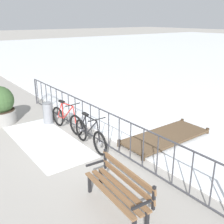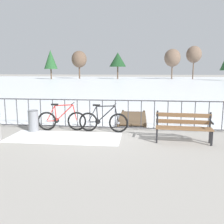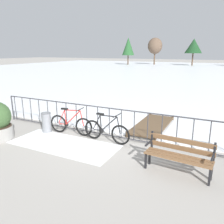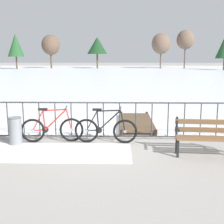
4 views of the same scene
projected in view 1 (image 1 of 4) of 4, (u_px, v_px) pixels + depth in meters
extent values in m
plane|color=#9E9991|center=(95.00, 140.00, 7.95)|extent=(160.00, 160.00, 0.00)
cube|color=white|center=(46.00, 141.00, 7.88)|extent=(3.57, 1.51, 0.01)
cylinder|color=#38383D|center=(95.00, 106.00, 7.60)|extent=(9.00, 0.04, 0.04)
cylinder|color=#38383D|center=(95.00, 137.00, 7.92)|extent=(9.00, 0.04, 0.04)
cylinder|color=#38383D|center=(36.00, 92.00, 11.17)|extent=(0.06, 0.06, 1.05)
cylinder|color=#38383D|center=(37.00, 91.00, 11.02)|extent=(0.03, 0.03, 0.97)
cylinder|color=#38383D|center=(42.00, 94.00, 10.68)|extent=(0.03, 0.03, 0.97)
cylinder|color=#38383D|center=(46.00, 96.00, 10.33)|extent=(0.03, 0.03, 0.97)
cylinder|color=#38383D|center=(52.00, 99.00, 9.99)|extent=(0.03, 0.03, 0.97)
cylinder|color=#38383D|center=(57.00, 102.00, 9.65)|extent=(0.03, 0.03, 0.97)
cylinder|color=#38383D|center=(63.00, 105.00, 9.30)|extent=(0.03, 0.03, 0.97)
cylinder|color=#38383D|center=(69.00, 108.00, 8.96)|extent=(0.03, 0.03, 0.97)
cylinder|color=#38383D|center=(76.00, 112.00, 8.62)|extent=(0.03, 0.03, 0.97)
cylinder|color=#38383D|center=(83.00, 116.00, 8.27)|extent=(0.03, 0.03, 0.97)
cylinder|color=#38383D|center=(91.00, 120.00, 7.93)|extent=(0.03, 0.03, 0.97)
cylinder|color=#38383D|center=(99.00, 125.00, 7.59)|extent=(0.03, 0.03, 0.97)
cylinder|color=#38383D|center=(109.00, 130.00, 7.24)|extent=(0.03, 0.03, 0.97)
cylinder|color=#38383D|center=(119.00, 135.00, 6.90)|extent=(0.03, 0.03, 0.97)
cylinder|color=#38383D|center=(131.00, 141.00, 6.56)|extent=(0.03, 0.03, 0.97)
cylinder|color=#38383D|center=(143.00, 148.00, 6.21)|extent=(0.03, 0.03, 0.97)
cylinder|color=#38383D|center=(157.00, 156.00, 5.87)|extent=(0.03, 0.03, 0.97)
cylinder|color=#38383D|center=(173.00, 164.00, 5.53)|extent=(0.03, 0.03, 0.97)
cylinder|color=#38383D|center=(191.00, 174.00, 5.18)|extent=(0.03, 0.03, 0.97)
cylinder|color=#38383D|center=(212.00, 185.00, 4.84)|extent=(0.03, 0.03, 0.97)
torus|color=black|center=(58.00, 116.00, 8.90)|extent=(0.66, 0.12, 0.66)
cylinder|color=gray|center=(58.00, 116.00, 8.90)|extent=(0.08, 0.07, 0.08)
torus|color=black|center=(76.00, 125.00, 8.17)|extent=(0.66, 0.12, 0.66)
cylinder|color=gray|center=(76.00, 125.00, 8.17)|extent=(0.08, 0.07, 0.08)
cylinder|color=red|center=(63.00, 111.00, 8.58)|extent=(0.08, 0.04, 0.53)
cylinder|color=red|center=(68.00, 113.00, 8.36)|extent=(0.61, 0.10, 0.59)
cylinder|color=red|center=(67.00, 104.00, 8.29)|extent=(0.63, 0.10, 0.07)
cylinder|color=red|center=(61.00, 117.00, 8.78)|extent=(0.34, 0.06, 0.05)
cylinder|color=red|center=(60.00, 110.00, 8.70)|extent=(0.32, 0.06, 0.56)
cylinder|color=red|center=(75.00, 116.00, 8.11)|extent=(0.16, 0.05, 0.59)
cube|color=black|center=(62.00, 101.00, 8.50)|extent=(0.25, 0.12, 0.05)
cylinder|color=black|center=(73.00, 105.00, 8.05)|extent=(0.08, 0.52, 0.03)
cylinder|color=black|center=(63.00, 118.00, 8.66)|extent=(0.18, 0.04, 0.18)
torus|color=black|center=(81.00, 130.00, 7.80)|extent=(0.66, 0.09, 0.66)
cylinder|color=gray|center=(81.00, 130.00, 7.80)|extent=(0.08, 0.06, 0.08)
torus|color=black|center=(100.00, 143.00, 6.98)|extent=(0.66, 0.09, 0.66)
cylinder|color=gray|center=(100.00, 143.00, 6.98)|extent=(0.08, 0.06, 0.08)
cylinder|color=black|center=(86.00, 124.00, 7.46)|extent=(0.08, 0.04, 0.53)
cylinder|color=black|center=(92.00, 128.00, 7.21)|extent=(0.61, 0.07, 0.59)
cylinder|color=black|center=(91.00, 118.00, 7.14)|extent=(0.63, 0.07, 0.07)
cylinder|color=black|center=(84.00, 132.00, 7.67)|extent=(0.34, 0.05, 0.05)
cylinder|color=black|center=(83.00, 123.00, 7.60)|extent=(0.32, 0.05, 0.56)
cylinder|color=black|center=(98.00, 132.00, 6.94)|extent=(0.16, 0.04, 0.59)
cube|color=black|center=(85.00, 114.00, 7.38)|extent=(0.24, 0.11, 0.05)
cylinder|color=black|center=(97.00, 119.00, 6.87)|extent=(0.06, 0.52, 0.03)
cylinder|color=black|center=(87.00, 133.00, 7.53)|extent=(0.18, 0.03, 0.18)
cube|color=brown|center=(122.00, 188.00, 4.96)|extent=(1.60, 0.22, 0.04)
cube|color=brown|center=(115.00, 191.00, 4.88)|extent=(1.60, 0.22, 0.04)
cube|color=brown|center=(108.00, 194.00, 4.80)|extent=(1.60, 0.22, 0.04)
cube|color=brown|center=(126.00, 180.00, 4.96)|extent=(1.60, 0.17, 0.12)
cube|color=brown|center=(127.00, 171.00, 4.90)|extent=(1.60, 0.17, 0.12)
cube|color=black|center=(147.00, 223.00, 4.42)|extent=(0.05, 0.06, 0.44)
cube|color=black|center=(154.00, 198.00, 4.33)|extent=(0.05, 0.05, 0.45)
cube|color=black|center=(142.00, 205.00, 4.21)|extent=(0.07, 0.40, 0.04)
cube|color=black|center=(90.00, 183.00, 5.49)|extent=(0.05, 0.06, 0.44)
cube|color=black|center=(101.00, 179.00, 5.62)|extent=(0.05, 0.06, 0.44)
cube|color=black|center=(105.00, 159.00, 5.54)|extent=(0.05, 0.05, 0.45)
cube|color=black|center=(95.00, 163.00, 5.42)|extent=(0.07, 0.40, 0.04)
cylinder|color=gray|center=(2.00, 117.00, 9.20)|extent=(1.00, 1.00, 0.44)
cylinder|color=#38281E|center=(1.00, 110.00, 9.12)|extent=(0.92, 0.92, 0.02)
cylinder|color=gray|center=(48.00, 113.00, 9.12)|extent=(0.34, 0.34, 0.72)
torus|color=#494A4E|center=(47.00, 103.00, 9.00)|extent=(0.35, 0.35, 0.02)
cube|color=brown|center=(165.00, 136.00, 7.90)|extent=(1.10, 2.73, 0.06)
cylinder|color=#3C2E20|center=(119.00, 143.00, 7.51)|extent=(0.10, 0.10, 0.20)
cylinder|color=#3C2E20|center=(143.00, 157.00, 6.76)|extent=(0.10, 0.10, 0.20)
cylinder|color=#3C2E20|center=(182.00, 122.00, 9.06)|extent=(0.10, 0.10, 0.20)
cylinder|color=#3C2E20|center=(207.00, 131.00, 8.31)|extent=(0.10, 0.10, 0.20)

